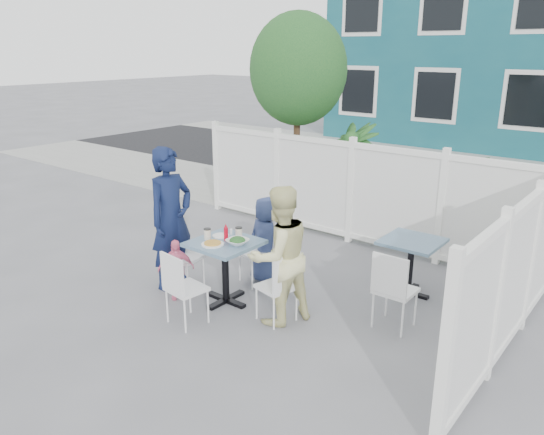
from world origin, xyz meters
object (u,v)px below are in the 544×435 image
Objects in this scene: chair_right at (281,282)px; boy at (267,240)px; chair_left at (181,251)px; spare_table at (411,252)px; utility_cabinet at (286,168)px; woman at (279,256)px; chair_back at (261,246)px; toddler at (176,269)px; main_table at (225,255)px; man at (171,219)px; chair_near at (181,284)px.

chair_right is 1.14m from boy.
spare_table is at bearing 115.81° from chair_left.
utility_cabinet is at bearing -167.76° from chair_left.
chair_right is at bearing -117.59° from spare_table.
chair_back is at bearing -110.64° from woman.
utility_cabinet is 4.89m from spare_table.
utility_cabinet is at bearing -56.31° from boy.
boy is (0.76, 0.81, 0.09)m from chair_left.
boy is 1.52× the size of toddler.
utility_cabinet is 4.97m from main_table.
chair_back is 1.15m from toddler.
chair_right reaches higher than chair_left.
woman is (-0.04, 0.03, 0.30)m from chair_right.
man is 1.26m from boy.
chair_right is 0.46× the size of man.
chair_back is (2.33, -3.64, -0.09)m from utility_cabinet.
main_table is 0.91m from man.
chair_near reaches higher than main_table.
boy is (-0.83, 0.78, 0.09)m from chair_right.
chair_near is 0.74× the size of boy.
spare_table is 0.46× the size of woman.
main_table is at bearing -136.23° from spare_table.
utility_cabinet reaches higher than spare_table.
chair_near is 1.13m from woman.
chair_left is 0.98× the size of chair_back.
main_table reaches higher than toddler.
utility_cabinet reaches higher than chair_left.
chair_left is 0.99× the size of chair_right.
main_table is at bearing 97.18° from chair_near.
toddler reaches higher than spare_table.
main_table is (2.37, -4.37, 0.02)m from utility_cabinet.
woman is 1.11m from boy.
chair_back is 0.47× the size of man.
utility_cabinet is 0.75× the size of woman.
chair_back reaches higher than chair_near.
chair_left is at bearing 47.13° from boy.
chair_near is at bearing -125.52° from spare_table.
utility_cabinet is 1.37× the size of chair_back.
chair_right is at bearing 0.73° from main_table.
utility_cabinet is 1.51× the size of main_table.
chair_near is 1.51m from boy.
main_table is at bearing -86.67° from man.
spare_table is 2.83m from chair_near.
main_table is 0.77m from chair_left.
main_table is at bearing 113.32° from chair_back.
chair_right is at bearing 74.84° from woman.
toddler is (-0.56, 0.43, -0.12)m from chair_near.
chair_back is (0.72, 0.75, 0.01)m from chair_left.
spare_table is at bearing -14.46° from toddler.
man is (1.51, -4.43, 0.32)m from utility_cabinet.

